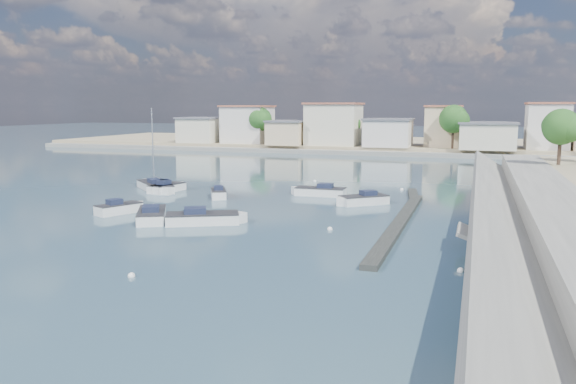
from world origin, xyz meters
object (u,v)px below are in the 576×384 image
(motorboat_f, at_px, (218,194))
(motorboat_h, at_px, (207,219))
(motorboat_e, at_px, (168,188))
(motorboat_b, at_px, (121,209))
(sailboat, at_px, (153,186))
(motorboat_a, at_px, (152,215))
(motorboat_g, at_px, (165,189))
(motorboat_c, at_px, (318,192))
(motorboat_d, at_px, (361,200))

(motorboat_f, bearing_deg, motorboat_h, -68.41)
(motorboat_e, distance_m, motorboat_f, 7.04)
(motorboat_b, bearing_deg, sailboat, 110.95)
(motorboat_a, relative_size, sailboat, 0.63)
(motorboat_g, height_order, motorboat_h, same)
(motorboat_g, bearing_deg, motorboat_e, 88.89)
(motorboat_c, distance_m, motorboat_f, 10.04)
(motorboat_c, bearing_deg, motorboat_a, -119.67)
(motorboat_b, distance_m, motorboat_c, 19.68)
(motorboat_a, bearing_deg, motorboat_h, 0.57)
(motorboat_f, bearing_deg, motorboat_c, 25.66)
(motorboat_d, xyz_separation_m, motorboat_e, (-21.07, 1.39, 0.00))
(motorboat_e, relative_size, motorboat_f, 1.31)
(motorboat_e, bearing_deg, motorboat_g, -91.11)
(motorboat_g, bearing_deg, motorboat_f, -10.99)
(motorboat_d, bearing_deg, motorboat_a, -139.49)
(motorboat_d, bearing_deg, motorboat_b, -149.72)
(motorboat_f, xyz_separation_m, sailboat, (-9.11, 2.71, 0.03))
(motorboat_b, height_order, sailboat, sailboat)
(motorboat_e, bearing_deg, motorboat_a, -64.25)
(motorboat_c, height_order, motorboat_f, same)
(motorboat_h, bearing_deg, motorboat_d, 51.94)
(motorboat_f, bearing_deg, motorboat_d, 2.09)
(motorboat_b, height_order, motorboat_e, same)
(motorboat_e, distance_m, sailboat, 2.47)
(motorboat_a, relative_size, motorboat_f, 1.51)
(motorboat_b, distance_m, motorboat_d, 21.35)
(motorboat_c, distance_m, motorboat_e, 16.02)
(sailboat, bearing_deg, motorboat_b, -69.05)
(motorboat_h, bearing_deg, motorboat_g, 131.18)
(motorboat_a, xyz_separation_m, motorboat_g, (-6.63, 13.14, 0.00))
(motorboat_a, distance_m, motorboat_g, 14.72)
(motorboat_a, bearing_deg, sailboat, 121.63)
(motorboat_f, bearing_deg, motorboat_a, -90.77)
(motorboat_c, xyz_separation_m, motorboat_g, (-15.85, -3.03, 0.00))
(motorboat_a, bearing_deg, motorboat_f, 89.23)
(motorboat_b, relative_size, motorboat_d, 0.92)
(sailboat, bearing_deg, motorboat_c, 5.14)
(motorboat_a, xyz_separation_m, motorboat_f, (0.16, 11.82, -0.00))
(motorboat_c, bearing_deg, sailboat, -174.86)
(motorboat_b, relative_size, motorboat_e, 0.86)
(motorboat_b, xyz_separation_m, motorboat_h, (8.81, -1.53, 0.00))
(motorboat_c, xyz_separation_m, sailboat, (-18.17, -1.63, 0.03))
(motorboat_e, height_order, motorboat_g, same)
(motorboat_b, bearing_deg, motorboat_g, 102.86)
(motorboat_f, xyz_separation_m, motorboat_g, (-6.79, 1.32, 0.00))
(motorboat_a, distance_m, sailboat, 17.07)
(sailboat, bearing_deg, motorboat_d, -5.35)
(motorboat_a, height_order, motorboat_f, same)
(motorboat_h, bearing_deg, motorboat_b, 170.15)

